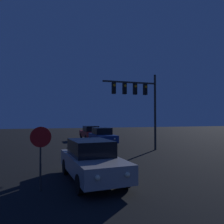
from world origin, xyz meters
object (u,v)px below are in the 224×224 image
Objects in this scene: stop_sign at (41,146)px; car_near at (92,160)px; car_mid at (102,136)px; car_far at (90,132)px; traffic_signal_mast at (139,97)px.

car_near is at bearing 21.60° from stop_sign.
car_near is at bearing 73.06° from car_mid.
car_far is 11.30m from traffic_signal_mast.
stop_sign is at bearing -109.05° from car_far.
car_near and car_mid have the same top height.
traffic_signal_mast is (1.74, -10.60, 3.50)m from car_far.
car_mid is at bearing 109.72° from traffic_signal_mast.
car_mid is 2.10× the size of stop_sign.
traffic_signal_mast reaches higher than car_far.
car_far is 0.78× the size of traffic_signal_mast.
car_mid is at bearing -111.11° from car_near.
car_mid is 0.77× the size of traffic_signal_mast.
traffic_signal_mast is (5.47, 7.01, 3.50)m from car_near.
car_near is 1.01× the size of car_far.
stop_sign reaches higher than car_near.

